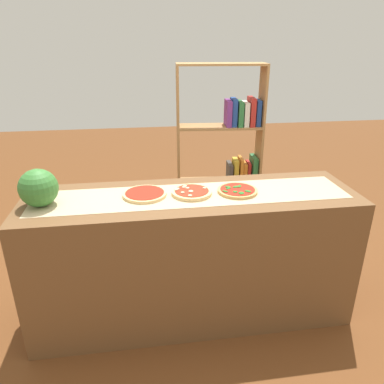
# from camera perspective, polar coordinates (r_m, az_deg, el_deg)

# --- Properties ---
(ground_plane) EXTENTS (12.00, 12.00, 0.00)m
(ground_plane) POSITION_cam_1_polar(r_m,az_deg,el_deg) (2.74, -0.00, -17.96)
(ground_plane) COLOR brown
(counter) EXTENTS (2.09, 0.61, 0.90)m
(counter) POSITION_cam_1_polar(r_m,az_deg,el_deg) (2.47, -0.00, -10.06)
(counter) COLOR brown
(counter) RESTS_ON ground_plane
(parchment_paper) EXTENTS (1.94, 0.38, 0.00)m
(parchment_paper) POSITION_cam_1_polar(r_m,az_deg,el_deg) (2.26, -0.00, -0.44)
(parchment_paper) COLOR tan
(parchment_paper) RESTS_ON counter
(pizza_plain_0) EXTENTS (0.27, 0.27, 0.02)m
(pizza_plain_0) POSITION_cam_1_polar(r_m,az_deg,el_deg) (2.26, -7.43, -0.31)
(pizza_plain_0) COLOR #E5C17F
(pizza_plain_0) RESTS_ON parchment_paper
(pizza_mushroom_1) EXTENTS (0.25, 0.25, 0.03)m
(pizza_mushroom_1) POSITION_cam_1_polar(r_m,az_deg,el_deg) (2.27, -0.06, -0.02)
(pizza_mushroom_1) COLOR #E5C17F
(pizza_mushroom_1) RESTS_ON parchment_paper
(pizza_spinach_2) EXTENTS (0.25, 0.25, 0.03)m
(pizza_spinach_2) POSITION_cam_1_polar(r_m,az_deg,el_deg) (2.31, 7.17, 0.21)
(pizza_spinach_2) COLOR tan
(pizza_spinach_2) RESTS_ON parchment_paper
(watermelon) EXTENTS (0.22, 0.22, 0.22)m
(watermelon) POSITION_cam_1_polar(r_m,az_deg,el_deg) (2.25, -22.99, 0.59)
(watermelon) COLOR #387A33
(watermelon) RESTS_ON counter
(bookshelf) EXTENTS (0.79, 0.31, 1.61)m
(bookshelf) POSITION_cam_1_polar(r_m,az_deg,el_deg) (3.42, 5.90, 4.93)
(bookshelf) COLOR #A87A47
(bookshelf) RESTS_ON ground_plane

